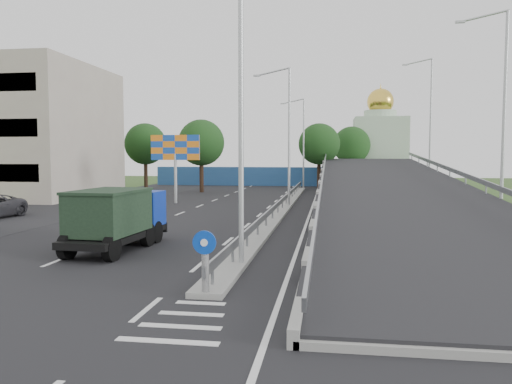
% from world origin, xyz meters
% --- Properties ---
extents(ground, '(160.00, 160.00, 0.00)m').
position_xyz_m(ground, '(0.00, 0.00, 0.00)').
color(ground, '#2D4C1E').
rests_on(ground, ground).
extents(road_surface, '(26.00, 90.00, 0.04)m').
position_xyz_m(road_surface, '(-3.00, 20.00, 0.00)').
color(road_surface, black).
rests_on(road_surface, ground).
extents(parking_strip, '(8.00, 90.00, 0.05)m').
position_xyz_m(parking_strip, '(-16.00, 20.00, 0.00)').
color(parking_strip, black).
rests_on(parking_strip, ground).
extents(median, '(1.00, 44.00, 0.20)m').
position_xyz_m(median, '(0.00, 24.00, 0.10)').
color(median, gray).
rests_on(median, ground).
extents(overpass_ramp, '(10.00, 50.00, 3.50)m').
position_xyz_m(overpass_ramp, '(7.50, 24.00, 1.75)').
color(overpass_ramp, gray).
rests_on(overpass_ramp, ground).
extents(median_guardrail, '(0.09, 44.00, 0.71)m').
position_xyz_m(median_guardrail, '(0.00, 24.00, 0.75)').
color(median_guardrail, gray).
rests_on(median_guardrail, median).
extents(sign_bollard, '(0.64, 0.23, 1.67)m').
position_xyz_m(sign_bollard, '(0.00, 2.17, 1.03)').
color(sign_bollard, black).
rests_on(sign_bollard, median).
extents(lamp_post_near, '(2.74, 0.18, 10.08)m').
position_xyz_m(lamp_post_near, '(0.11, 6.00, 5.81)').
color(lamp_post_near, '#B2B5B7').
rests_on(lamp_post_near, median).
extents(lamp_post_mid, '(2.74, 0.18, 10.08)m').
position_xyz_m(lamp_post_mid, '(0.11, 26.00, 5.81)').
color(lamp_post_mid, '#B2B5B7').
rests_on(lamp_post_mid, median).
extents(lamp_post_far, '(2.74, 0.18, 10.08)m').
position_xyz_m(lamp_post_far, '(0.11, 46.00, 5.81)').
color(lamp_post_far, '#B2B5B7').
rests_on(lamp_post_far, median).
extents(blue_wall, '(30.00, 0.50, 2.40)m').
position_xyz_m(blue_wall, '(-4.00, 52.00, 1.20)').
color(blue_wall, '#2B59A0').
rests_on(blue_wall, ground).
extents(church, '(7.00, 7.00, 13.80)m').
position_xyz_m(church, '(10.00, 60.00, 5.31)').
color(church, '#B2CCAD').
rests_on(church, ground).
extents(billboard, '(4.00, 0.24, 5.50)m').
position_xyz_m(billboard, '(-9.00, 28.00, 4.19)').
color(billboard, '#B2B5B7').
rests_on(billboard, ground).
extents(tree_left_mid, '(4.80, 4.80, 7.60)m').
position_xyz_m(tree_left_mid, '(-10.00, 40.00, 5.18)').
color(tree_left_mid, black).
rests_on(tree_left_mid, ground).
extents(tree_median_far, '(4.80, 4.80, 7.60)m').
position_xyz_m(tree_median_far, '(2.00, 48.00, 5.18)').
color(tree_median_far, black).
rests_on(tree_median_far, ground).
extents(tree_left_far, '(4.80, 4.80, 7.60)m').
position_xyz_m(tree_left_far, '(-18.00, 45.00, 5.18)').
color(tree_left_far, black).
rests_on(tree_left_far, ground).
extents(tree_ramp_far, '(4.80, 4.80, 7.60)m').
position_xyz_m(tree_ramp_far, '(6.00, 55.00, 5.18)').
color(tree_ramp_far, black).
rests_on(tree_ramp_far, ground).
extents(dump_truck, '(2.46, 5.82, 2.51)m').
position_xyz_m(dump_truck, '(-5.28, 8.52, 1.39)').
color(dump_truck, black).
rests_on(dump_truck, ground).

